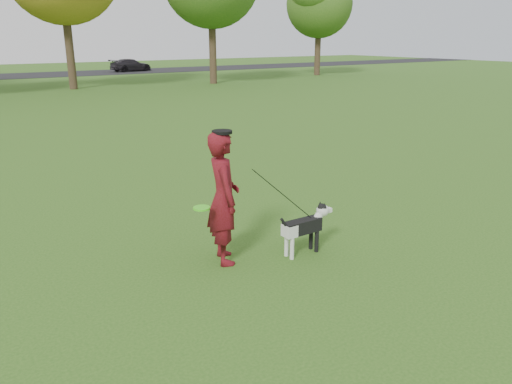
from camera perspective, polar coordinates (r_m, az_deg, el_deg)
ground at (r=7.64m, az=1.61°, el=-6.65°), size 120.00×120.00×0.00m
man at (r=6.98m, az=-3.75°, el=-0.70°), size 0.64×0.80×1.89m
dog at (r=7.42m, az=5.75°, el=-3.70°), size 0.98×0.20×0.74m
car_right at (r=48.72m, az=-14.11°, el=13.89°), size 4.02×2.15×1.11m
man_held_items at (r=7.23m, az=3.06°, el=-0.29°), size 1.79×0.59×1.41m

